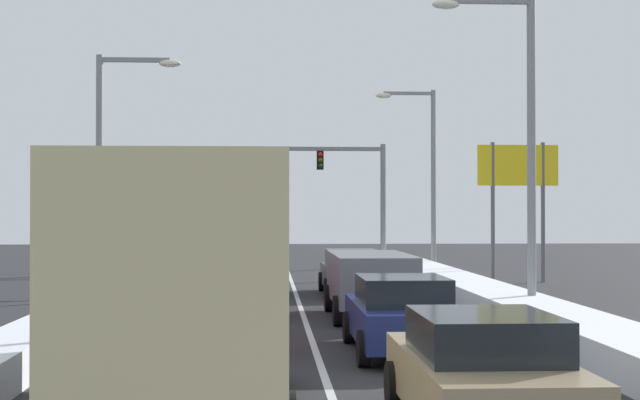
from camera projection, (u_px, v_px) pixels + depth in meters
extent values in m
plane|color=#28282B|center=(309.00, 333.00, 21.42)|extent=(120.00, 120.00, 0.00)
cube|color=silver|center=(302.00, 313.00, 25.75)|extent=(0.14, 47.69, 0.01)
cube|color=white|center=(494.00, 300.00, 26.05)|extent=(1.76, 47.69, 0.64)
cube|color=white|center=(106.00, 302.00, 25.46)|extent=(1.20, 47.69, 0.62)
cube|color=#937F60|center=(482.00, 383.00, 11.73)|extent=(1.82, 4.50, 0.70)
cube|color=black|center=(485.00, 336.00, 11.59)|extent=(1.64, 2.20, 0.55)
cylinder|color=black|center=(394.00, 385.00, 13.22)|extent=(0.22, 0.66, 0.66)
cylinder|color=black|center=(519.00, 383.00, 13.32)|extent=(0.22, 0.66, 0.66)
cube|color=navy|center=(401.00, 321.00, 18.32)|extent=(1.82, 4.50, 0.70)
cube|color=black|center=(402.00, 291.00, 18.18)|extent=(1.64, 2.20, 0.55)
cube|color=red|center=(379.00, 329.00, 16.09)|extent=(0.24, 0.08, 0.14)
cube|color=red|center=(459.00, 329.00, 16.17)|extent=(0.24, 0.08, 0.14)
cylinder|color=black|center=(349.00, 327.00, 19.82)|extent=(0.22, 0.66, 0.66)
cylinder|color=black|center=(433.00, 327.00, 19.92)|extent=(0.22, 0.66, 0.66)
cylinder|color=black|center=(364.00, 349.00, 16.72)|extent=(0.22, 0.66, 0.66)
cylinder|color=black|center=(463.00, 348.00, 16.82)|extent=(0.22, 0.66, 0.66)
cube|color=slate|center=(370.00, 278.00, 24.52)|extent=(1.95, 4.90, 1.25)
cube|color=black|center=(381.00, 273.00, 22.11)|extent=(1.56, 0.06, 0.55)
cube|color=red|center=(348.00, 289.00, 22.07)|extent=(0.20, 0.08, 0.28)
cube|color=red|center=(414.00, 289.00, 22.16)|extent=(0.20, 0.08, 0.28)
cylinder|color=black|center=(329.00, 298.00, 26.15)|extent=(0.25, 0.74, 0.74)
cylinder|color=black|center=(398.00, 298.00, 26.26)|extent=(0.25, 0.74, 0.74)
cylinder|color=black|center=(338.00, 311.00, 22.76)|extent=(0.25, 0.74, 0.74)
cylinder|color=black|center=(417.00, 310.00, 22.86)|extent=(0.25, 0.74, 0.74)
cube|color=#38383D|center=(351.00, 276.00, 31.42)|extent=(1.82, 4.50, 0.70)
cube|color=black|center=(352.00, 258.00, 31.27)|extent=(1.64, 2.20, 0.55)
cube|color=red|center=(335.00, 277.00, 29.18)|extent=(0.24, 0.08, 0.14)
cube|color=red|center=(380.00, 277.00, 29.26)|extent=(0.24, 0.08, 0.14)
cylinder|color=black|center=(322.00, 281.00, 32.91)|extent=(0.22, 0.66, 0.66)
cylinder|color=black|center=(373.00, 281.00, 33.01)|extent=(0.22, 0.66, 0.66)
cylinder|color=black|center=(328.00, 289.00, 29.82)|extent=(0.22, 0.66, 0.66)
cylinder|color=black|center=(383.00, 288.00, 29.92)|extent=(0.22, 0.66, 0.66)
cube|color=#B7BABF|center=(205.00, 289.00, 14.68)|extent=(2.35, 2.20, 2.00)
cube|color=#D1C18C|center=(185.00, 271.00, 11.09)|extent=(2.35, 5.00, 2.60)
cylinder|color=black|center=(134.00, 357.00, 14.90)|extent=(0.28, 0.92, 0.92)
cylinder|color=black|center=(277.00, 356.00, 15.02)|extent=(0.28, 0.92, 0.92)
cube|color=maroon|center=(220.00, 315.00, 19.43)|extent=(1.82, 4.50, 0.70)
cube|color=black|center=(219.00, 286.00, 19.28)|extent=(1.64, 2.20, 0.55)
cube|color=red|center=(175.00, 322.00, 17.19)|extent=(0.24, 0.08, 0.14)
cube|color=red|center=(251.00, 321.00, 17.27)|extent=(0.24, 0.08, 0.14)
cylinder|color=black|center=(183.00, 321.00, 20.92)|extent=(0.22, 0.66, 0.66)
cylinder|color=black|center=(263.00, 321.00, 21.02)|extent=(0.22, 0.66, 0.66)
cylinder|color=black|center=(168.00, 340.00, 17.83)|extent=(0.22, 0.66, 0.66)
cylinder|color=black|center=(262.00, 339.00, 17.93)|extent=(0.22, 0.66, 0.66)
cube|color=maroon|center=(231.00, 275.00, 25.63)|extent=(1.95, 4.90, 1.25)
cube|color=black|center=(228.00, 270.00, 23.23)|extent=(1.56, 0.06, 0.55)
cube|color=red|center=(196.00, 286.00, 23.19)|extent=(0.20, 0.08, 0.28)
cube|color=red|center=(259.00, 285.00, 23.27)|extent=(0.20, 0.08, 0.28)
cylinder|color=black|center=(201.00, 294.00, 27.26)|extent=(0.25, 0.74, 0.74)
cylinder|color=black|center=(267.00, 294.00, 27.37)|extent=(0.25, 0.74, 0.74)
cylinder|color=black|center=(191.00, 306.00, 23.87)|extent=(0.25, 0.74, 0.74)
cylinder|color=black|center=(267.00, 306.00, 23.97)|extent=(0.25, 0.74, 0.74)
cube|color=black|center=(248.00, 263.00, 31.87)|extent=(1.95, 4.90, 1.25)
cube|color=black|center=(246.00, 258.00, 29.47)|extent=(1.56, 0.06, 0.55)
cube|color=red|center=(221.00, 270.00, 29.43)|extent=(0.20, 0.08, 0.28)
cube|color=red|center=(271.00, 270.00, 29.52)|extent=(0.20, 0.08, 0.28)
cylinder|color=black|center=(222.00, 279.00, 33.51)|extent=(0.25, 0.74, 0.74)
cylinder|color=black|center=(276.00, 279.00, 33.61)|extent=(0.25, 0.74, 0.74)
cylinder|color=black|center=(217.00, 287.00, 30.11)|extent=(0.25, 0.74, 0.74)
cylinder|color=black|center=(277.00, 286.00, 30.22)|extent=(0.25, 0.74, 0.74)
cylinder|color=slate|center=(383.00, 205.00, 47.71)|extent=(0.28, 0.28, 6.20)
cube|color=slate|center=(280.00, 149.00, 47.45)|extent=(10.46, 0.20, 0.20)
cube|color=black|center=(320.00, 160.00, 47.56)|extent=(0.34, 0.34, 0.95)
sphere|color=red|center=(320.00, 154.00, 47.37)|extent=(0.22, 0.22, 0.22)
sphere|color=#593F0C|center=(320.00, 160.00, 47.37)|extent=(0.22, 0.22, 0.22)
sphere|color=#0C3819|center=(320.00, 166.00, 47.37)|extent=(0.22, 0.22, 0.22)
cube|color=black|center=(253.00, 160.00, 47.37)|extent=(0.34, 0.34, 0.95)
sphere|color=red|center=(253.00, 154.00, 47.18)|extent=(0.22, 0.22, 0.22)
sphere|color=#593F0C|center=(253.00, 160.00, 47.18)|extent=(0.22, 0.22, 0.22)
sphere|color=#0C3819|center=(253.00, 166.00, 47.18)|extent=(0.22, 0.22, 0.22)
cube|color=black|center=(191.00, 160.00, 47.20)|extent=(0.34, 0.34, 0.95)
sphere|color=red|center=(191.00, 154.00, 47.01)|extent=(0.22, 0.22, 0.22)
sphere|color=#593F0C|center=(191.00, 160.00, 47.01)|extent=(0.22, 0.22, 0.22)
sphere|color=#0C3819|center=(191.00, 165.00, 47.01)|extent=(0.22, 0.22, 0.22)
cylinder|color=gray|center=(531.00, 158.00, 23.96)|extent=(0.22, 0.22, 8.28)
cube|color=gray|center=(488.00, 1.00, 23.95)|extent=(2.20, 0.14, 0.14)
ellipsoid|color=#EAE5C6|center=(446.00, 4.00, 23.89)|extent=(0.70, 0.36, 0.24)
cylinder|color=gray|center=(433.00, 182.00, 41.30)|extent=(0.22, 0.22, 8.11)
cube|color=gray|center=(408.00, 93.00, 41.29)|extent=(2.20, 0.14, 0.14)
ellipsoid|color=#EAE5C6|center=(384.00, 95.00, 41.23)|extent=(0.70, 0.36, 0.24)
cylinder|color=gray|center=(99.00, 177.00, 29.60)|extent=(0.22, 0.22, 7.71)
cube|color=gray|center=(135.00, 60.00, 29.71)|extent=(2.20, 0.14, 0.14)
ellipsoid|color=#EAE5C6|center=(170.00, 63.00, 29.77)|extent=(0.70, 0.36, 0.24)
cylinder|color=#59595B|center=(493.00, 212.00, 36.98)|extent=(0.16, 0.16, 5.50)
cylinder|color=#59595B|center=(543.00, 212.00, 37.09)|extent=(0.16, 0.16, 5.50)
cube|color=yellow|center=(518.00, 165.00, 37.06)|extent=(3.20, 0.12, 1.60)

